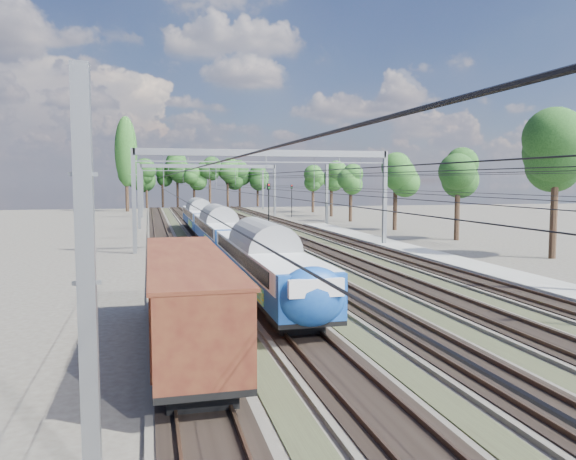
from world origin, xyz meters
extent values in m
plane|color=#47423A|center=(0.00, 0.00, 0.00)|extent=(220.00, 220.00, 0.00)
cube|color=#47423A|center=(-9.00, 45.00, 0.07)|extent=(3.00, 130.00, 0.15)
cube|color=black|center=(-9.00, 45.00, 0.17)|extent=(2.50, 130.00, 0.06)
cube|color=#473326|center=(-9.72, 45.00, 0.27)|extent=(0.08, 130.00, 0.14)
cube|color=#473326|center=(-8.28, 45.00, 0.27)|extent=(0.08, 130.00, 0.14)
cube|color=#47423A|center=(-4.50, 45.00, 0.07)|extent=(3.00, 130.00, 0.15)
cube|color=black|center=(-4.50, 45.00, 0.17)|extent=(2.50, 130.00, 0.06)
cube|color=#473326|center=(-5.22, 45.00, 0.27)|extent=(0.08, 130.00, 0.14)
cube|color=#473326|center=(-3.78, 45.00, 0.27)|extent=(0.08, 130.00, 0.14)
cube|color=#47423A|center=(0.00, 45.00, 0.07)|extent=(3.00, 130.00, 0.15)
cube|color=black|center=(0.00, 45.00, 0.17)|extent=(2.50, 130.00, 0.06)
cube|color=#473326|center=(-0.72, 45.00, 0.27)|extent=(0.08, 130.00, 0.14)
cube|color=#473326|center=(0.72, 45.00, 0.27)|extent=(0.08, 130.00, 0.14)
cube|color=#47423A|center=(4.50, 45.00, 0.07)|extent=(3.00, 130.00, 0.15)
cube|color=black|center=(4.50, 45.00, 0.17)|extent=(2.50, 130.00, 0.06)
cube|color=#473326|center=(3.78, 45.00, 0.27)|extent=(0.08, 130.00, 0.14)
cube|color=#473326|center=(5.22, 45.00, 0.27)|extent=(0.08, 130.00, 0.14)
cube|color=#47423A|center=(9.00, 45.00, 0.07)|extent=(3.00, 130.00, 0.15)
cube|color=black|center=(9.00, 45.00, 0.17)|extent=(2.50, 130.00, 0.06)
cube|color=#473326|center=(8.28, 45.00, 0.27)|extent=(0.08, 130.00, 0.14)
cube|color=#473326|center=(9.72, 45.00, 0.27)|extent=(0.08, 130.00, 0.14)
cube|color=#2E2B1E|center=(-6.75, 45.00, 0.03)|extent=(1.10, 130.00, 0.05)
cube|color=#2E2B1E|center=(-2.25, 45.00, 0.03)|extent=(1.10, 130.00, 0.05)
cube|color=#2E2B1E|center=(2.25, 45.00, 0.03)|extent=(1.10, 130.00, 0.05)
cube|color=#2E2B1E|center=(6.75, 45.00, 0.03)|extent=(1.10, 130.00, 0.05)
cube|color=gray|center=(12.00, 20.00, 0.15)|extent=(3.00, 70.00, 0.30)
cube|color=gray|center=(-11.50, 30.00, 4.50)|extent=(0.35, 0.35, 9.00)
cube|color=gray|center=(11.50, 30.00, 4.50)|extent=(0.35, 0.35, 9.00)
cube|color=gray|center=(0.00, 30.00, 8.70)|extent=(23.00, 0.35, 0.60)
cube|color=gray|center=(-11.50, 78.00, 4.50)|extent=(0.35, 0.35, 9.00)
cube|color=gray|center=(11.50, 78.00, 4.50)|extent=(0.35, 0.35, 9.00)
cube|color=gray|center=(0.00, 78.00, 8.70)|extent=(23.00, 0.35, 0.60)
cube|color=gray|center=(-11.50, -8.00, 4.25)|extent=(0.35, 0.35, 8.50)
cube|color=gray|center=(-11.50, 55.00, 4.25)|extent=(0.35, 0.35, 8.50)
cube|color=gray|center=(-11.50, 100.00, 4.25)|extent=(0.35, 0.35, 8.50)
cube|color=gray|center=(13.80, 55.00, 4.25)|extent=(0.35, 0.35, 8.50)
cube|color=gray|center=(13.80, 100.00, 4.25)|extent=(0.35, 0.35, 8.50)
cylinder|color=black|center=(-9.00, 45.00, 5.50)|extent=(0.03, 130.00, 0.03)
cylinder|color=black|center=(-9.00, 45.00, 6.60)|extent=(0.03, 130.00, 0.03)
cylinder|color=black|center=(-4.50, 45.00, 5.50)|extent=(0.03, 130.00, 0.03)
cylinder|color=black|center=(-4.50, 45.00, 6.60)|extent=(0.03, 130.00, 0.03)
cylinder|color=black|center=(0.00, 45.00, 5.50)|extent=(0.03, 130.00, 0.03)
cylinder|color=black|center=(0.00, 45.00, 6.60)|extent=(0.03, 130.00, 0.03)
cylinder|color=black|center=(4.50, 45.00, 5.50)|extent=(0.03, 130.00, 0.03)
cylinder|color=black|center=(4.50, 45.00, 6.60)|extent=(0.03, 130.00, 0.03)
cylinder|color=black|center=(9.00, 45.00, 5.50)|extent=(0.03, 130.00, 0.03)
cylinder|color=black|center=(9.00, 45.00, 6.60)|extent=(0.03, 130.00, 0.03)
cylinder|color=black|center=(-13.70, 111.21, 2.94)|extent=(0.56, 0.56, 5.89)
sphere|color=#173B15|center=(-13.70, 111.21, 7.65)|extent=(4.82, 4.82, 4.82)
cylinder|color=black|center=(-10.68, 113.94, 3.09)|extent=(0.56, 0.56, 6.19)
sphere|color=#173B15|center=(-10.68, 113.94, 8.04)|extent=(4.54, 4.54, 4.54)
cylinder|color=black|center=(-7.24, 110.83, 3.61)|extent=(0.56, 0.56, 7.23)
sphere|color=#173B15|center=(-7.24, 110.83, 9.39)|extent=(4.23, 4.23, 4.23)
cylinder|color=black|center=(-2.60, 112.87, 3.07)|extent=(0.56, 0.56, 6.13)
sphere|color=#173B15|center=(-2.60, 112.87, 7.97)|extent=(4.47, 4.47, 4.47)
cylinder|color=black|center=(-0.27, 113.90, 2.86)|extent=(0.56, 0.56, 5.71)
sphere|color=#173B15|center=(-0.27, 113.90, 7.42)|extent=(4.26, 4.26, 4.26)
cylinder|color=black|center=(4.78, 112.46, 3.00)|extent=(0.56, 0.56, 6.00)
sphere|color=#173B15|center=(4.78, 112.46, 7.81)|extent=(4.34, 4.34, 4.34)
cylinder|color=black|center=(6.89, 111.53, 2.93)|extent=(0.56, 0.56, 5.86)
sphere|color=#173B15|center=(6.89, 111.53, 7.62)|extent=(4.47, 4.47, 4.47)
cylinder|color=black|center=(10.90, 113.92, 2.99)|extent=(0.56, 0.56, 5.98)
sphere|color=#173B15|center=(10.90, 113.92, 7.77)|extent=(3.98, 3.98, 3.98)
cylinder|color=black|center=(14.74, 113.20, 3.73)|extent=(0.56, 0.56, 7.46)
sphere|color=#173B15|center=(14.74, 113.20, 9.70)|extent=(4.41, 4.41, 4.41)
cylinder|color=black|center=(21.17, 19.23, 2.59)|extent=(0.56, 0.56, 5.19)
sphere|color=#173B15|center=(21.17, 19.23, 6.75)|extent=(4.12, 4.12, 4.12)
cylinder|color=black|center=(20.07, 31.59, 2.65)|extent=(0.56, 0.56, 5.31)
sphere|color=#173B15|center=(20.07, 31.59, 6.90)|extent=(4.49, 4.49, 4.49)
cylinder|color=black|center=(20.98, 47.83, 2.92)|extent=(0.56, 0.56, 5.84)
sphere|color=#173B15|center=(20.98, 47.83, 7.60)|extent=(4.71, 4.71, 4.71)
cylinder|color=black|center=(21.05, 59.47, 2.92)|extent=(0.56, 0.56, 5.84)
sphere|color=#173B15|center=(21.05, 59.47, 7.59)|extent=(3.75, 3.75, 3.75)
cylinder|color=black|center=(20.37, 75.28, 3.10)|extent=(0.56, 0.56, 6.20)
sphere|color=#173B15|center=(20.37, 75.28, 8.06)|extent=(4.07, 4.07, 4.07)
cylinder|color=black|center=(20.18, 86.83, 2.51)|extent=(0.56, 0.56, 5.01)
sphere|color=#173B15|center=(20.18, 86.83, 6.52)|extent=(3.89, 3.89, 3.89)
cylinder|color=black|center=(-14.50, 98.00, 8.00)|extent=(0.70, 0.70, 16.00)
ellipsoid|color=#24501A|center=(-14.50, 98.00, 12.00)|extent=(4.40, 4.40, 14.08)
cube|color=black|center=(-4.50, 2.69, 0.52)|extent=(1.88, 2.82, 0.75)
cube|color=black|center=(-4.50, 15.87, 0.52)|extent=(1.88, 2.82, 0.75)
cube|color=#103B96|center=(-4.50, 9.28, 1.93)|extent=(2.64, 18.83, 1.79)
cube|color=silver|center=(-4.50, 9.28, 2.40)|extent=(2.71, 18.07, 0.89)
cube|color=black|center=(-3.14, 9.28, 2.40)|extent=(0.04, 16.00, 0.66)
cube|color=#FFF10D|center=(-4.50, 5.14, 1.46)|extent=(2.73, 5.27, 0.66)
cylinder|color=gray|center=(-4.50, 9.28, 2.82)|extent=(2.67, 18.83, 2.67)
cube|color=black|center=(-4.50, 22.12, 0.52)|extent=(1.88, 2.82, 0.75)
cube|color=black|center=(-4.50, 35.30, 0.52)|extent=(1.88, 2.82, 0.75)
cube|color=#103B96|center=(-4.50, 28.71, 1.93)|extent=(2.64, 18.83, 1.79)
cube|color=silver|center=(-4.50, 28.71, 2.40)|extent=(2.71, 18.07, 0.89)
cube|color=black|center=(-3.14, 28.71, 2.40)|extent=(0.04, 16.00, 0.66)
cube|color=#FFF10D|center=(-4.50, 24.56, 1.46)|extent=(2.73, 5.27, 0.66)
cylinder|color=gray|center=(-4.50, 28.71, 2.82)|extent=(2.67, 18.83, 2.67)
cube|color=black|center=(-4.50, 41.54, 0.52)|extent=(1.88, 2.82, 0.75)
cube|color=black|center=(-4.50, 54.72, 0.52)|extent=(1.88, 2.82, 0.75)
cube|color=#103B96|center=(-4.50, 48.13, 1.93)|extent=(2.64, 18.83, 1.79)
cube|color=silver|center=(-4.50, 48.13, 2.40)|extent=(2.71, 18.07, 0.89)
cube|color=black|center=(-3.14, 48.13, 2.40)|extent=(0.04, 16.00, 0.66)
cube|color=#FFF10D|center=(-4.50, 43.99, 1.46)|extent=(2.73, 5.27, 0.66)
cylinder|color=gray|center=(-4.50, 48.13, 2.82)|extent=(2.67, 18.83, 2.67)
ellipsoid|color=#103B96|center=(-4.50, 0.07, 1.98)|extent=(2.67, 1.47, 2.28)
cube|color=black|center=(-9.00, -3.97, 0.48)|extent=(1.90, 2.48, 0.67)
cube|color=black|center=(-9.00, 5.36, 0.48)|extent=(1.90, 2.48, 0.67)
cube|color=black|center=(-9.00, 0.69, 0.90)|extent=(2.57, 13.33, 0.19)
cube|color=#451812|center=(-9.00, 0.69, 2.24)|extent=(2.57, 13.33, 2.48)
cube|color=#451812|center=(-9.00, 0.69, 3.52)|extent=(2.76, 13.33, 0.11)
imported|color=black|center=(-0.78, 59.83, 0.99)|extent=(0.60, 0.80, 1.97)
cylinder|color=black|center=(3.04, 43.23, 2.60)|extent=(0.15, 0.15, 5.20)
cube|color=black|center=(3.04, 43.23, 5.56)|extent=(0.43, 0.36, 0.73)
sphere|color=red|center=(3.04, 43.10, 5.77)|extent=(0.17, 0.17, 0.17)
sphere|color=#0C9919|center=(3.04, 43.10, 5.41)|extent=(0.17, 0.17, 0.17)
cylinder|color=black|center=(13.50, 73.54, 2.42)|extent=(0.14, 0.14, 4.84)
cube|color=black|center=(13.50, 73.54, 5.18)|extent=(0.36, 0.24, 0.68)
sphere|color=red|center=(13.50, 73.42, 5.37)|extent=(0.15, 0.15, 0.15)
sphere|color=#0C9919|center=(13.50, 73.42, 5.03)|extent=(0.15, 0.15, 0.15)
camera|label=1|loc=(-10.28, -19.52, 6.26)|focal=35.00mm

